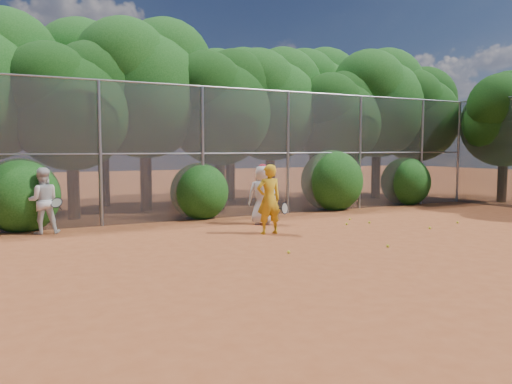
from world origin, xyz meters
TOP-DOWN VIEW (x-y plane):
  - ground at (0.00, 0.00)m, footprint 80.00×80.00m
  - fence_back at (-0.12, 6.00)m, footprint 20.05×0.09m
  - tree_2 at (-4.45, 7.83)m, footprint 3.99×3.47m
  - tree_3 at (-1.94, 8.84)m, footprint 4.89×4.26m
  - tree_4 at (0.55, 8.24)m, footprint 4.19×3.64m
  - tree_5 at (3.06, 9.04)m, footprint 4.51×3.92m
  - tree_6 at (5.55, 8.03)m, footprint 3.86×3.36m
  - tree_7 at (8.06, 8.64)m, footprint 4.77×4.14m
  - tree_8 at (10.05, 8.34)m, footprint 4.25×3.70m
  - tree_10 at (-2.93, 11.05)m, footprint 5.15×4.48m
  - tree_11 at (2.06, 10.64)m, footprint 4.64×4.03m
  - tree_12 at (6.56, 11.24)m, footprint 5.02×4.37m
  - tree_13 at (11.45, 5.03)m, footprint 3.86×3.36m
  - bush_0 at (-6.00, 6.30)m, footprint 2.00×2.00m
  - bush_1 at (-1.00, 6.30)m, footprint 1.80×1.80m
  - bush_2 at (4.00, 6.30)m, footprint 2.20×2.20m
  - bush_3 at (7.50, 6.30)m, footprint 1.90×1.90m
  - player_yellow at (-0.50, 2.75)m, footprint 0.83×0.52m
  - player_teen at (0.12, 4.25)m, footprint 0.98×0.87m
  - player_white at (-5.55, 5.40)m, footprint 0.90×0.79m
  - ball_0 at (3.66, 1.42)m, footprint 0.07×0.07m
  - ball_1 at (2.89, 2.94)m, footprint 0.07×0.07m
  - ball_2 at (0.96, 0.04)m, footprint 0.07×0.07m
  - ball_3 at (5.15, 1.79)m, footprint 0.07×0.07m
  - ball_4 at (-1.29, 0.49)m, footprint 0.07×0.07m
  - ball_5 at (2.13, 3.01)m, footprint 0.07×0.07m
  - ball_6 at (2.81, 3.73)m, footprint 0.07×0.07m

SIDE VIEW (x-z plane):
  - ground at x=0.00m, z-range 0.00..0.00m
  - ball_0 at x=3.66m, z-range 0.00..0.07m
  - ball_1 at x=2.89m, z-range 0.00..0.07m
  - ball_2 at x=0.96m, z-range 0.00..0.07m
  - ball_3 at x=5.15m, z-range 0.00..0.07m
  - ball_4 at x=-1.29m, z-range 0.00..0.07m
  - ball_5 at x=2.13m, z-range 0.00..0.07m
  - ball_6 at x=2.81m, z-range 0.00..0.07m
  - player_white at x=-5.55m, z-range 0.00..1.67m
  - player_teen at x=0.12m, z-range -0.01..1.70m
  - player_yellow at x=-0.50m, z-range 0.00..1.75m
  - bush_1 at x=-1.00m, z-range 0.00..1.80m
  - bush_3 at x=7.50m, z-range 0.00..1.90m
  - bush_0 at x=-6.00m, z-range 0.00..2.00m
  - bush_2 at x=4.00m, z-range 0.00..2.20m
  - fence_back at x=-0.12m, z-range 0.04..4.06m
  - tree_6 at x=5.55m, z-range 0.82..6.11m
  - tree_13 at x=11.45m, z-range 0.82..6.11m
  - tree_2 at x=-4.45m, z-range 0.85..6.32m
  - tree_4 at x=0.55m, z-range 0.89..6.62m
  - tree_8 at x=10.05m, z-range 0.91..6.73m
  - tree_5 at x=3.06m, z-range 0.96..7.13m
  - tree_11 at x=2.06m, z-range 0.99..7.34m
  - tree_7 at x=8.06m, z-range 1.02..7.54m
  - tree_3 at x=-1.94m, z-range 1.04..7.75m
  - tree_12 at x=6.56m, z-range 1.07..7.95m
  - tree_10 at x=-2.93m, z-range 1.10..8.16m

